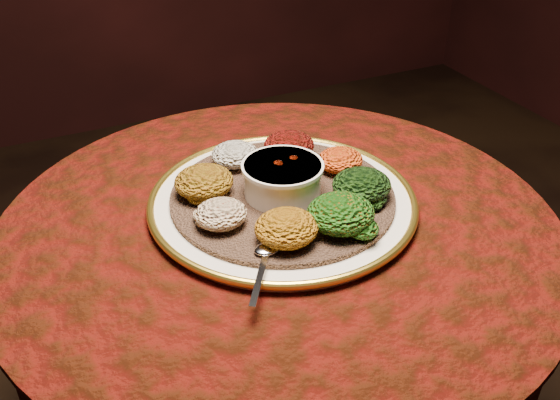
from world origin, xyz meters
name	(u,v)px	position (x,y,z in m)	size (l,w,h in m)	color
table	(279,299)	(0.00, 0.00, 0.55)	(0.96, 0.96, 0.73)	black
platter	(282,201)	(0.02, 0.03, 0.75)	(0.55, 0.55, 0.02)	white
injera	(283,196)	(0.02, 0.03, 0.76)	(0.39, 0.39, 0.01)	brown
stew_bowl	(283,177)	(0.02, 0.03, 0.80)	(0.14, 0.14, 0.06)	white
spoon	(266,253)	(-0.07, -0.11, 0.77)	(0.10, 0.13, 0.01)	silver
portion_ayib	(235,155)	(-0.01, 0.16, 0.78)	(0.09, 0.08, 0.04)	silver
portion_kitfo	(289,145)	(0.09, 0.15, 0.79)	(0.10, 0.09, 0.05)	black
portion_tikil	(340,160)	(0.15, 0.06, 0.78)	(0.08, 0.08, 0.04)	#B1790E
portion_gomen	(362,185)	(0.14, -0.03, 0.79)	(0.10, 0.10, 0.05)	black
portion_mixveg	(341,213)	(0.06, -0.10, 0.79)	(0.11, 0.10, 0.05)	#AD430B
portion_kik	(287,228)	(-0.03, -0.09, 0.79)	(0.10, 0.10, 0.05)	#9C630D
portion_timatim	(221,214)	(-0.11, -0.01, 0.78)	(0.08, 0.08, 0.04)	maroon
portion_shiro	(204,182)	(-0.10, 0.09, 0.79)	(0.10, 0.10, 0.05)	#876110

